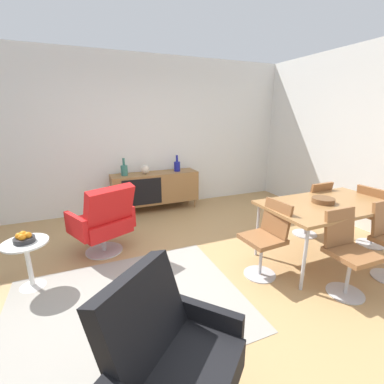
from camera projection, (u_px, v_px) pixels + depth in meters
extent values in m
plane|color=tan|center=(180.00, 278.00, 2.99)|extent=(8.32, 8.32, 0.00)
cube|color=silver|center=(130.00, 135.00, 4.90)|extent=(6.80, 0.12, 2.80)
cube|color=olive|center=(155.00, 187.00, 5.04)|extent=(1.60, 0.44, 0.56)
cube|color=black|center=(142.00, 192.00, 4.73)|extent=(0.70, 0.01, 0.48)
cylinder|color=olive|center=(118.00, 214.00, 4.71)|extent=(0.03, 0.03, 0.16)
cylinder|color=olive|center=(195.00, 203.00, 5.27)|extent=(0.03, 0.03, 0.16)
cylinder|color=olive|center=(116.00, 208.00, 5.01)|extent=(0.03, 0.03, 0.16)
cylinder|color=olive|center=(188.00, 198.00, 5.57)|extent=(0.03, 0.03, 0.16)
cylinder|color=#337266|center=(124.00, 171.00, 4.73)|extent=(0.12, 0.12, 0.18)
cylinder|color=#337266|center=(124.00, 162.00, 4.69)|extent=(0.04, 0.04, 0.13)
cylinder|color=navy|center=(177.00, 166.00, 5.11)|extent=(0.12, 0.12, 0.18)
cylinder|color=navy|center=(177.00, 159.00, 5.06)|extent=(0.04, 0.04, 0.13)
ellipsoid|color=beige|center=(145.00, 169.00, 4.87)|extent=(0.16, 0.16, 0.17)
cube|color=olive|center=(329.00, 204.00, 3.21)|extent=(1.60, 0.90, 0.04)
cylinder|color=#B7B7BC|center=(304.00, 259.00, 2.70)|extent=(0.04, 0.04, 0.70)
cylinder|color=#B7B7BC|center=(257.00, 230.00, 3.39)|extent=(0.04, 0.04, 0.70)
cylinder|color=#B7B7BC|center=(338.00, 214.00, 3.93)|extent=(0.04, 0.04, 0.70)
cylinder|color=brown|center=(323.00, 200.00, 3.21)|extent=(0.26, 0.26, 0.06)
cube|color=brown|center=(352.00, 254.00, 2.61)|extent=(0.41, 0.41, 0.05)
cube|color=brown|center=(340.00, 227.00, 2.71)|extent=(0.38, 0.10, 0.38)
cylinder|color=#B7B7BC|center=(348.00, 275.00, 2.67)|extent=(0.04, 0.04, 0.42)
cylinder|color=#B7B7BC|center=(345.00, 293.00, 2.73)|extent=(0.36, 0.36, 0.01)
cube|color=brown|center=(308.00, 206.00, 3.97)|extent=(0.40, 0.40, 0.05)
cube|color=brown|center=(320.00, 196.00, 3.75)|extent=(0.38, 0.09, 0.38)
cylinder|color=#B7B7BC|center=(306.00, 221.00, 4.03)|extent=(0.04, 0.04, 0.42)
cylinder|color=#B7B7BC|center=(304.00, 234.00, 4.09)|extent=(0.36, 0.36, 0.01)
cube|color=brown|center=(383.00, 217.00, 2.96)|extent=(0.39, 0.11, 0.38)
cube|color=brown|center=(376.00, 214.00, 3.64)|extent=(0.41, 0.41, 0.05)
cube|color=brown|center=(371.00, 201.00, 3.51)|extent=(0.10, 0.38, 0.38)
cylinder|color=#B7B7BC|center=(373.00, 230.00, 3.71)|extent=(0.04, 0.04, 0.42)
cylinder|color=#B7B7BC|center=(370.00, 244.00, 3.77)|extent=(0.36, 0.36, 0.01)
cube|color=brown|center=(262.00, 239.00, 2.93)|extent=(0.43, 0.43, 0.05)
cube|color=brown|center=(276.00, 218.00, 2.95)|extent=(0.11, 0.39, 0.38)
cylinder|color=#B7B7BC|center=(261.00, 258.00, 2.99)|extent=(0.04, 0.04, 0.42)
cylinder|color=#B7B7BC|center=(260.00, 274.00, 3.05)|extent=(0.36, 0.36, 0.01)
cube|color=red|center=(102.00, 225.00, 3.48)|extent=(0.78, 0.76, 0.20)
cube|color=red|center=(109.00, 207.00, 3.23)|extent=(0.66, 0.49, 0.51)
cube|color=red|center=(123.00, 213.00, 3.69)|extent=(0.26, 0.48, 0.28)
cube|color=red|center=(76.00, 227.00, 3.22)|extent=(0.26, 0.48, 0.28)
cylinder|color=#B7B7BC|center=(103.00, 242.00, 3.54)|extent=(0.06, 0.06, 0.28)
cylinder|color=#B7B7BC|center=(104.00, 250.00, 3.58)|extent=(0.48, 0.48, 0.02)
cube|color=black|center=(181.00, 376.00, 1.46)|extent=(0.82, 0.82, 0.20)
cube|color=black|center=(142.00, 316.00, 1.48)|extent=(0.63, 0.60, 0.51)
cube|color=black|center=(205.00, 323.00, 1.73)|extent=(0.38, 0.42, 0.28)
cylinder|color=white|center=(25.00, 243.00, 2.71)|extent=(0.44, 0.44, 0.02)
cylinder|color=white|center=(29.00, 265.00, 2.78)|extent=(0.05, 0.05, 0.50)
cone|color=white|center=(33.00, 285.00, 2.84)|extent=(0.32, 0.32, 0.02)
cylinder|color=#262628|center=(24.00, 240.00, 2.70)|extent=(0.20, 0.20, 0.05)
sphere|color=orange|center=(28.00, 235.00, 2.69)|extent=(0.07, 0.07, 0.07)
sphere|color=orange|center=(23.00, 234.00, 2.71)|extent=(0.07, 0.07, 0.07)
sphere|color=orange|center=(19.00, 236.00, 2.67)|extent=(0.07, 0.07, 0.07)
sphere|color=orange|center=(22.00, 237.00, 2.64)|extent=(0.07, 0.07, 0.07)
cube|color=gray|center=(128.00, 304.00, 2.57)|extent=(2.20, 1.70, 0.01)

